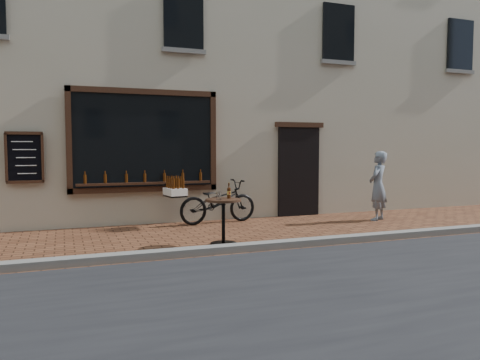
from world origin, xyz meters
name	(u,v)px	position (x,y,z in m)	size (l,w,h in m)	color
ground	(295,250)	(0.00, 0.00, 0.00)	(90.00, 90.00, 0.00)	#562F1C
kerb	(289,244)	(0.00, 0.20, 0.06)	(90.00, 0.25, 0.12)	slate
shop_building	(192,33)	(0.00, 6.50, 5.00)	(28.00, 6.20, 10.00)	#BDAD94
cargo_bicycle	(217,201)	(-0.38, 3.06, 0.50)	(2.19, 0.89, 1.04)	black
bistro_table	(224,212)	(-0.98, 0.81, 0.57)	(0.63, 0.63, 1.08)	black
pedestrian	(378,186)	(3.28, 2.13, 0.81)	(0.59, 0.39, 1.61)	slate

